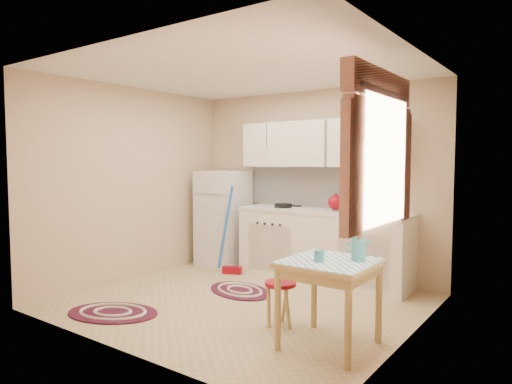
% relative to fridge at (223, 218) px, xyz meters
% --- Properties ---
extents(room_shell, '(3.64, 3.60, 2.52)m').
position_rel_fridge_xyz_m(room_shell, '(1.47, -1.01, 0.90)').
color(room_shell, tan).
rests_on(room_shell, ground).
extents(fridge, '(0.65, 0.60, 1.40)m').
position_rel_fridge_xyz_m(fridge, '(0.00, 0.00, 0.00)').
color(fridge, silver).
rests_on(fridge, ground).
extents(broom, '(0.30, 0.22, 1.20)m').
position_rel_fridge_xyz_m(broom, '(0.44, -0.35, -0.10)').
color(broom, blue).
rests_on(broom, ground).
extents(base_cabinets, '(2.25, 0.60, 0.88)m').
position_rel_fridge_xyz_m(base_cabinets, '(1.62, 0.05, -0.26)').
color(base_cabinets, white).
rests_on(base_cabinets, ground).
extents(countertop, '(2.27, 0.62, 0.04)m').
position_rel_fridge_xyz_m(countertop, '(1.62, 0.05, 0.20)').
color(countertop, silver).
rests_on(countertop, base_cabinets).
extents(frying_pan, '(0.28, 0.28, 0.05)m').
position_rel_fridge_xyz_m(frying_pan, '(1.05, 0.00, 0.24)').
color(frying_pan, black).
rests_on(frying_pan, countertop).
extents(red_kettle, '(0.25, 0.24, 0.21)m').
position_rel_fridge_xyz_m(red_kettle, '(1.79, 0.05, 0.32)').
color(red_kettle, maroon).
rests_on(red_kettle, countertop).
extents(red_canister, '(0.14, 0.14, 0.16)m').
position_rel_fridge_xyz_m(red_canister, '(2.02, 0.05, 0.30)').
color(red_canister, maroon).
rests_on(red_canister, countertop).
extents(table, '(0.72, 0.72, 0.72)m').
position_rel_fridge_xyz_m(table, '(2.63, -1.78, -0.34)').
color(table, tan).
rests_on(table, ground).
extents(stool, '(0.34, 0.34, 0.42)m').
position_rel_fridge_xyz_m(stool, '(2.05, -1.62, -0.49)').
color(stool, maroon).
rests_on(stool, ground).
extents(coffee_pot, '(0.18, 0.17, 0.29)m').
position_rel_fridge_xyz_m(coffee_pot, '(2.83, -1.66, 0.17)').
color(coffee_pot, teal).
rests_on(coffee_pot, table).
extents(mug, '(0.10, 0.10, 0.10)m').
position_rel_fridge_xyz_m(mug, '(2.58, -1.88, 0.07)').
color(mug, teal).
rests_on(mug, table).
extents(rug_center, '(1.03, 0.84, 0.02)m').
position_rel_fridge_xyz_m(rug_center, '(1.04, -0.95, -0.69)').
color(rug_center, '#660B0B').
rests_on(rug_center, ground).
extents(rug_left, '(1.11, 0.93, 0.02)m').
position_rel_fridge_xyz_m(rug_left, '(0.48, -2.32, -0.69)').
color(rug_left, '#660B0B').
rests_on(rug_left, ground).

